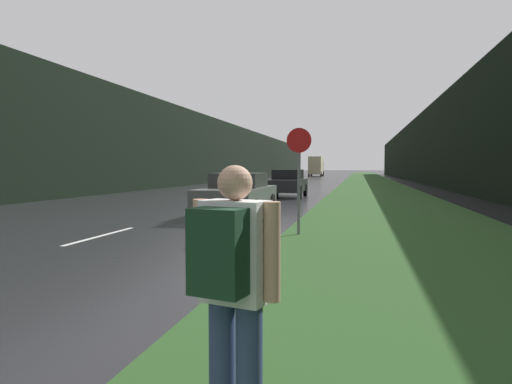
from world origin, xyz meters
The scene contains 12 objects.
grass_verge centered at (7.22, 40.00, 0.01)m, with size 6.00×240.00×0.02m, color #26471E.
lane_stripe_b centered at (0.00, 8.96, 0.00)m, with size 0.12×3.00×0.01m, color silver.
lane_stripe_c centered at (0.00, 15.96, 0.00)m, with size 0.12×3.00×0.01m, color silver.
lane_stripe_d centered at (0.00, 22.96, 0.00)m, with size 0.12×3.00×0.01m, color silver.
lane_stripe_e centered at (0.00, 29.96, 0.00)m, with size 0.12×3.00×0.01m, color silver.
treeline_far_side centered at (-10.22, 50.00, 3.51)m, with size 2.00×140.00×7.01m, color black.
treeline_near_side centered at (13.22, 50.00, 3.68)m, with size 2.00×140.00×7.36m, color black.
stop_sign centered at (4.63, 10.13, 1.55)m, with size 0.60×0.07×2.60m.
hitchhiker_with_backpack centered at (5.34, 1.69, 0.96)m, with size 0.56×0.47×1.66m.
car_passing_near centered at (2.11, 13.82, 0.75)m, with size 1.94×4.42×1.47m.
car_passing_far centered at (2.11, 24.57, 0.78)m, with size 1.94×4.10×1.54m.
delivery_truck centered at (-2.11, 87.42, 1.93)m, with size 2.56×7.30×3.72m.
Camera 1 is at (6.07, -0.87, 1.65)m, focal length 32.00 mm.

